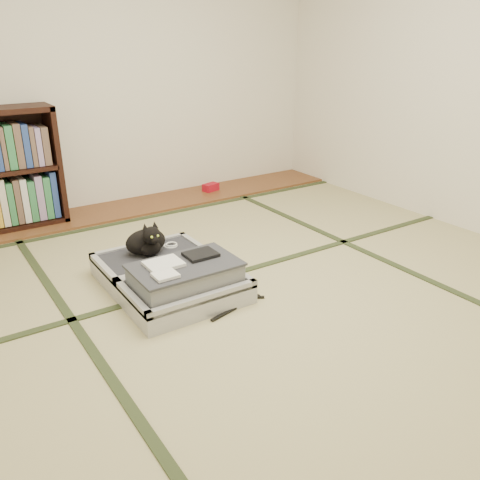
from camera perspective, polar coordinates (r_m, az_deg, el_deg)
floor at (r=2.95m, az=2.95°, el=-6.86°), size 4.50×4.50×0.00m
wood_strip at (r=4.58m, az=-12.01°, el=3.61°), size 4.00×0.50×0.02m
red_item at (r=4.93m, az=-3.31°, el=5.94°), size 0.17×0.12×0.07m
room_shell at (r=2.58m, az=3.64°, el=22.84°), size 4.50×4.50×4.50m
tatami_borders at (r=3.31m, az=-2.10°, el=-3.33°), size 4.00×4.50×0.01m
suitcase at (r=3.05m, az=-7.68°, el=-4.06°), size 0.67×0.90×0.26m
cat at (r=3.24m, az=-10.37°, el=-0.17°), size 0.30×0.30×0.24m
cable_coil at (r=3.37m, az=-7.77°, el=-0.58°), size 0.09×0.09×0.02m
hanger at (r=2.89m, az=-0.75°, el=-7.31°), size 0.40×0.23×0.01m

